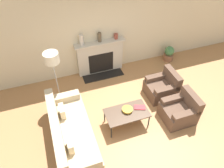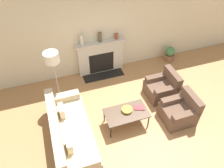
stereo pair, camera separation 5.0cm
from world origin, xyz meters
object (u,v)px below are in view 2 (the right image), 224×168
object	(u,v)px
floor_lamp	(53,63)
mantel_vase_center_left	(100,37)
coffee_table	(126,113)
mantel_vase_center_right	(116,36)
couch	(70,132)
fireplace	(101,57)
armchair_near	(180,111)
bowl	(127,110)
potted_plant	(170,54)
armchair_far	(162,88)
book	(139,108)
mantel_vase_left	(82,40)

from	to	relation	value
floor_lamp	mantel_vase_center_left	distance (m)	1.84
coffee_table	mantel_vase_center_right	xyz separation A→B (m)	(0.56, 2.36, 0.80)
couch	mantel_vase_center_right	bearing A→B (deg)	-40.12
fireplace	mantel_vase_center_left	xyz separation A→B (m)	(0.01, 0.01, 0.73)
armchair_near	mantel_vase_center_left	distance (m)	3.14
mantel_vase_center_left	mantel_vase_center_right	bearing A→B (deg)	0.00
couch	floor_lamp	size ratio (longest dim) A/B	1.28
couch	mantel_vase_center_left	distance (m)	2.98
couch	bowl	world-z (taller)	couch
mantel_vase_center_left	potted_plant	xyz separation A→B (m)	(2.47, -0.19, -1.03)
bowl	armchair_far	bearing A→B (deg)	24.07
armchair_near	potted_plant	xyz separation A→B (m)	(1.10, 2.45, -0.04)
armchair_far	floor_lamp	bearing A→B (deg)	-102.99
bowl	book	xyz separation A→B (m)	(0.34, -0.02, -0.03)
fireplace	floor_lamp	xyz separation A→B (m)	(-1.51, -1.01, 0.85)
potted_plant	armchair_near	bearing A→B (deg)	-114.22
mantel_vase_center_right	potted_plant	xyz separation A→B (m)	(1.95, -0.19, -0.96)
coffee_table	mantel_vase_left	bearing A→B (deg)	102.57
couch	book	size ratio (longest dim) A/B	6.95
mantel_vase_center_left	mantel_vase_center_right	size ratio (longest dim) A/B	1.82
fireplace	bowl	size ratio (longest dim) A/B	5.83
armchair_far	mantel_vase_center_right	world-z (taller)	mantel_vase_center_right
coffee_table	mantel_vase_center_left	distance (m)	2.51
mantel_vase_center_right	potted_plant	distance (m)	2.18
fireplace	floor_lamp	bearing A→B (deg)	-146.26
armchair_near	mantel_vase_center_left	size ratio (longest dim) A/B	2.73
armchair_near	mantel_vase_left	xyz separation A→B (m)	(-1.93, 2.64, 1.01)
floor_lamp	fireplace	bearing A→B (deg)	33.74
fireplace	couch	world-z (taller)	fireplace
mantel_vase_left	mantel_vase_center_left	distance (m)	0.56
fireplace	potted_plant	bearing A→B (deg)	-4.12
armchair_near	bowl	world-z (taller)	armchair_near
armchair_far	book	distance (m)	1.23
book	fireplace	bearing A→B (deg)	119.74
bowl	mantel_vase_left	bearing A→B (deg)	103.61
couch	floor_lamp	world-z (taller)	floor_lamp
armchair_far	mantel_vase_left	bearing A→B (deg)	-131.25
bowl	coffee_table	bearing A→B (deg)	-123.06
armchair_far	armchair_near	bearing A→B (deg)	-0.00
couch	book	distance (m)	1.83
fireplace	floor_lamp	distance (m)	2.01
mantel_vase_center_left	armchair_near	bearing A→B (deg)	-62.53
bowl	mantel_vase_center_right	size ratio (longest dim) A/B	1.68
coffee_table	potted_plant	distance (m)	3.32
couch	armchair_near	xyz separation A→B (m)	(2.86, -0.25, -0.02)
mantel_vase_center_right	mantel_vase_center_left	bearing A→B (deg)	180.00
mantel_vase_center_left	mantel_vase_left	bearing A→B (deg)	180.00
bowl	potted_plant	size ratio (longest dim) A/B	0.51
coffee_table	mantel_vase_center_right	world-z (taller)	mantel_vase_center_right
mantel_vase_left	mantel_vase_center_left	xyz separation A→B (m)	(0.56, 0.00, -0.02)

